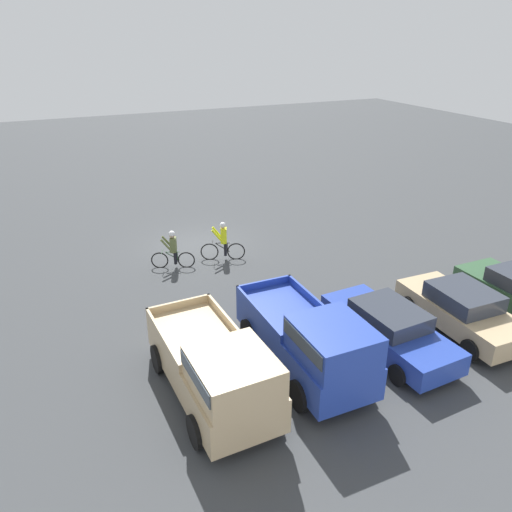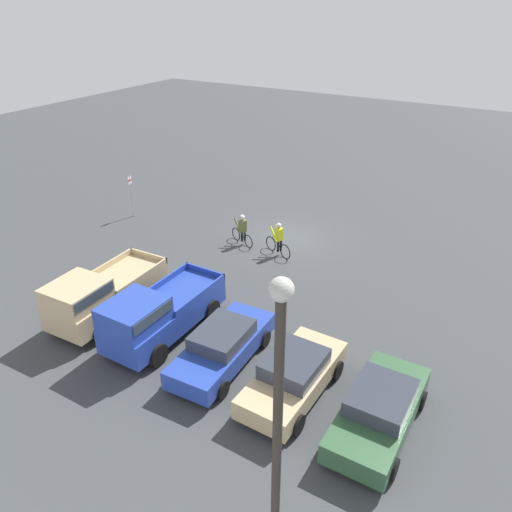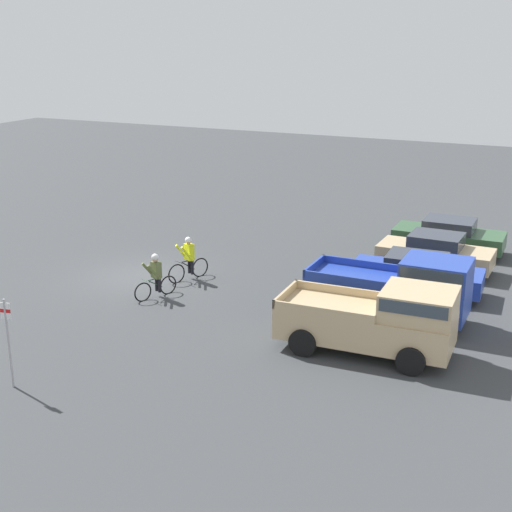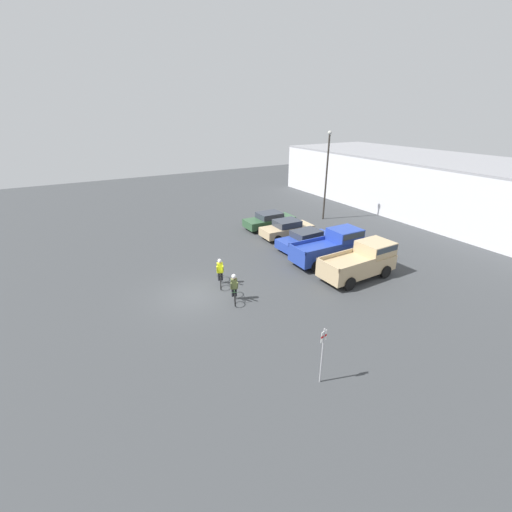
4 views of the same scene
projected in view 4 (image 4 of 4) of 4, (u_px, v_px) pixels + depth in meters
The scene contains 11 objects.
ground_plane at pixel (194, 295), 19.75m from camera, with size 80.00×80.00×0.00m, color #383A3D.
warehouse_building at pixel (484, 194), 31.40m from camera, with size 45.27×12.44×5.45m.
sedan_0 at pixel (269, 220), 30.72m from camera, with size 2.03×4.57×1.43m.
sedan_1 at pixel (287, 229), 28.47m from camera, with size 2.08×4.43×1.48m.
sedan_2 at pixel (306, 239), 26.18m from camera, with size 2.11×4.72×1.43m.
pickup_truck_0 at pixel (332, 246), 23.82m from camera, with size 2.15×5.17×2.20m.
pickup_truck_1 at pixel (362, 260), 21.63m from camera, with size 2.33×5.12×2.13m.
cyclist_0 at pixel (234, 287), 18.94m from camera, with size 1.67×0.74×1.64m.
cyclist_1 at pixel (220, 272), 20.69m from camera, with size 1.76×0.77×1.71m.
fire_lane_sign at pixel (323, 351), 12.89m from camera, with size 0.08×0.30×2.50m.
lamppost at pixel (327, 170), 31.69m from camera, with size 0.36×0.36×8.16m.
Camera 4 is at (16.80, -5.33, 9.87)m, focal length 24.00 mm.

